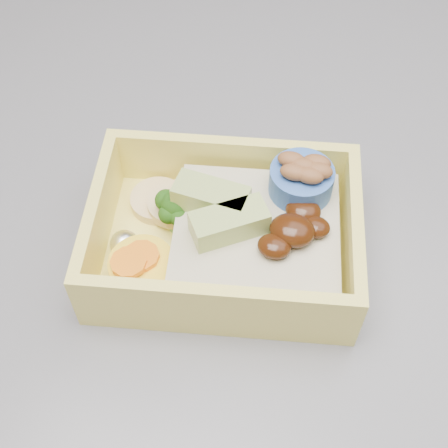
# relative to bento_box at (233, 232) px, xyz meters

# --- Properties ---
(bento_box) EXTENTS (0.22, 0.17, 0.07)m
(bento_box) POSITION_rel_bento_box_xyz_m (0.00, 0.00, 0.00)
(bento_box) COLOR #FFED69
(bento_box) RESTS_ON island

